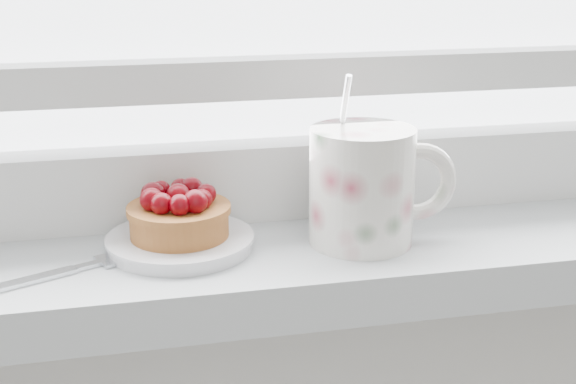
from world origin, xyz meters
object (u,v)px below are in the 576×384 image
object	(u,v)px
raspberry_tart	(179,213)
fork	(54,274)
floral_mug	(366,184)
saucer	(180,242)

from	to	relation	value
raspberry_tart	fork	world-z (taller)	raspberry_tart
floral_mug	fork	size ratio (longest dim) A/B	0.74
saucer	floral_mug	bearing A→B (deg)	-6.48
raspberry_tart	floral_mug	size ratio (longest dim) A/B	0.60
saucer	fork	bearing A→B (deg)	-160.60
raspberry_tart	fork	size ratio (longest dim) A/B	0.44
floral_mug	saucer	bearing A→B (deg)	173.52
fork	raspberry_tart	bearing A→B (deg)	19.42
saucer	raspberry_tart	distance (m)	0.03
fork	floral_mug	bearing A→B (deg)	3.98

